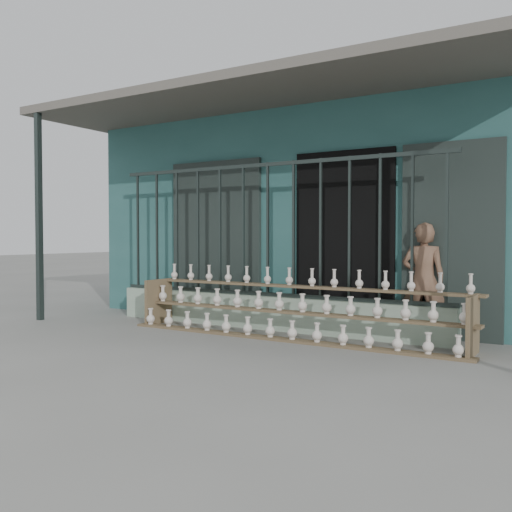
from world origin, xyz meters
The scene contains 6 objects.
ground centered at (0.00, 0.00, 0.00)m, with size 60.00×60.00×0.00m, color slate.
workshop_building centered at (0.00, 4.23, 1.62)m, with size 7.40×6.60×3.21m.
parapet_wall centered at (0.00, 1.30, 0.23)m, with size 5.00×0.20×0.45m, color #99B29A.
security_fence centered at (0.00, 1.30, 1.35)m, with size 5.00×0.04×1.80m.
shelf_rack centered at (0.57, 0.88, 0.36)m, with size 4.50×0.68×0.85m.
elderly_woman centered at (1.99, 1.69, 0.71)m, with size 0.52×0.34×1.43m, color brown.
Camera 1 is at (3.88, -5.33, 1.26)m, focal length 40.00 mm.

